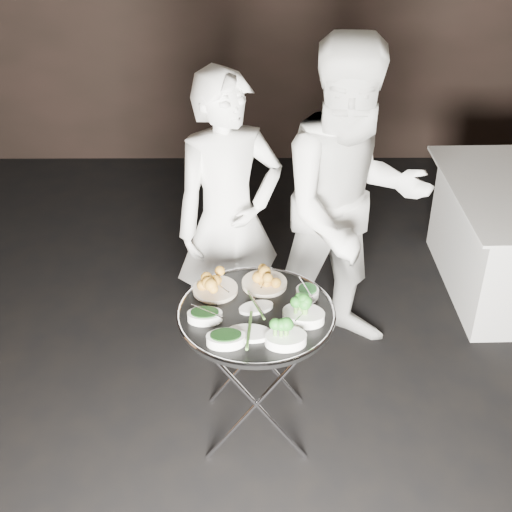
{
  "coord_description": "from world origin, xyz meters",
  "views": [
    {
      "loc": [
        0.0,
        -2.24,
        2.72
      ],
      "look_at": [
        0.01,
        0.46,
        0.95
      ],
      "focal_mm": 50.0,
      "sensor_mm": 36.0,
      "label": 1
    }
  ],
  "objects_px": {
    "waiter_left": "(229,221)",
    "waiter_right": "(351,207)",
    "serving_tray": "(256,314)",
    "tray_stand": "(256,368)"
  },
  "relations": [
    {
      "from": "waiter_left",
      "to": "waiter_right",
      "type": "xyz_separation_m",
      "value": [
        0.64,
        -0.02,
        0.09
      ]
    },
    {
      "from": "serving_tray",
      "to": "waiter_right",
      "type": "xyz_separation_m",
      "value": [
        0.5,
        0.67,
        0.17
      ]
    },
    {
      "from": "tray_stand",
      "to": "serving_tray",
      "type": "bearing_deg",
      "value": -102.34
    },
    {
      "from": "tray_stand",
      "to": "waiter_right",
      "type": "xyz_separation_m",
      "value": [
        0.5,
        0.67,
        0.5
      ]
    },
    {
      "from": "waiter_left",
      "to": "waiter_right",
      "type": "bearing_deg",
      "value": -24.3
    },
    {
      "from": "tray_stand",
      "to": "serving_tray",
      "type": "xyz_separation_m",
      "value": [
        -0.0,
        -0.0,
        0.33
      ]
    },
    {
      "from": "serving_tray",
      "to": "waiter_left",
      "type": "bearing_deg",
      "value": 101.48
    },
    {
      "from": "waiter_right",
      "to": "serving_tray",
      "type": "bearing_deg",
      "value": -142.01
    },
    {
      "from": "tray_stand",
      "to": "waiter_left",
      "type": "height_order",
      "value": "waiter_left"
    },
    {
      "from": "waiter_left",
      "to": "waiter_right",
      "type": "distance_m",
      "value": 0.64
    }
  ]
}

